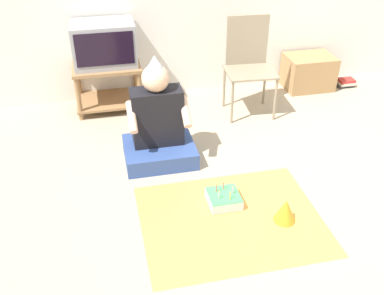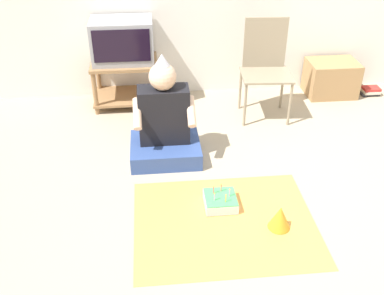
# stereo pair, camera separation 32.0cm
# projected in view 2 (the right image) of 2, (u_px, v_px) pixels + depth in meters

# --- Properties ---
(ground_plane) EXTENTS (16.00, 16.00, 0.00)m
(ground_plane) POSITION_uv_depth(u_px,v_px,m) (287.00, 207.00, 3.19)
(ground_plane) COLOR tan
(tv_stand) EXTENTS (0.64, 0.46, 0.45)m
(tv_stand) POSITION_uv_depth(u_px,v_px,m) (126.00, 79.00, 4.42)
(tv_stand) COLOR #997047
(tv_stand) RESTS_ON ground_plane
(tv) EXTENTS (0.58, 0.40, 0.40)m
(tv) POSITION_uv_depth(u_px,v_px,m) (122.00, 40.00, 4.23)
(tv) COLOR #99999E
(tv) RESTS_ON tv_stand
(folding_chair) EXTENTS (0.47, 0.42, 0.91)m
(folding_chair) POSITION_uv_depth(u_px,v_px,m) (265.00, 62.00, 4.14)
(folding_chair) COLOR gray
(folding_chair) RESTS_ON ground_plane
(cardboard_box_stack) EXTENTS (0.50, 0.37, 0.36)m
(cardboard_box_stack) POSITION_uv_depth(u_px,v_px,m) (331.00, 78.00, 4.66)
(cardboard_box_stack) COLOR #A87F51
(cardboard_box_stack) RESTS_ON ground_plane
(book_pile) EXTENTS (0.19, 0.14, 0.08)m
(book_pile) POSITION_uv_depth(u_px,v_px,m) (370.00, 91.00, 4.72)
(book_pile) COLOR #333338
(book_pile) RESTS_ON ground_plane
(person_seated) EXTENTS (0.57, 0.47, 0.88)m
(person_seated) POSITION_uv_depth(u_px,v_px,m) (164.00, 125.00, 3.60)
(person_seated) COLOR #334C8C
(person_seated) RESTS_ON ground_plane
(party_cloth) EXTENTS (1.23, 0.99, 0.01)m
(party_cloth) POSITION_uv_depth(u_px,v_px,m) (225.00, 222.00, 3.05)
(party_cloth) COLOR #EFA84C
(party_cloth) RESTS_ON ground_plane
(birthday_cake) EXTENTS (0.23, 0.23, 0.14)m
(birthday_cake) POSITION_uv_depth(u_px,v_px,m) (220.00, 201.00, 3.18)
(birthday_cake) COLOR silver
(birthday_cake) RESTS_ON party_cloth
(party_hat_blue) EXTENTS (0.15, 0.15, 0.17)m
(party_hat_blue) POSITION_uv_depth(u_px,v_px,m) (280.00, 217.00, 2.97)
(party_hat_blue) COLOR gold
(party_hat_blue) RESTS_ON party_cloth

